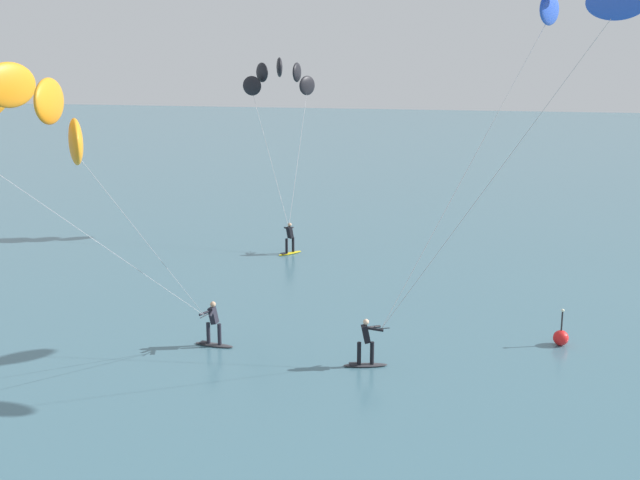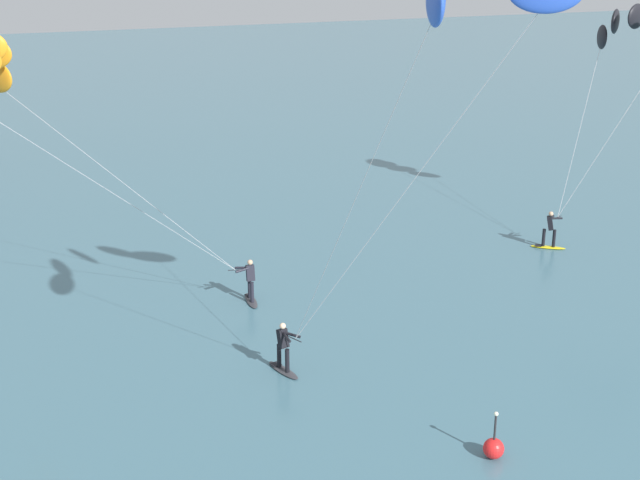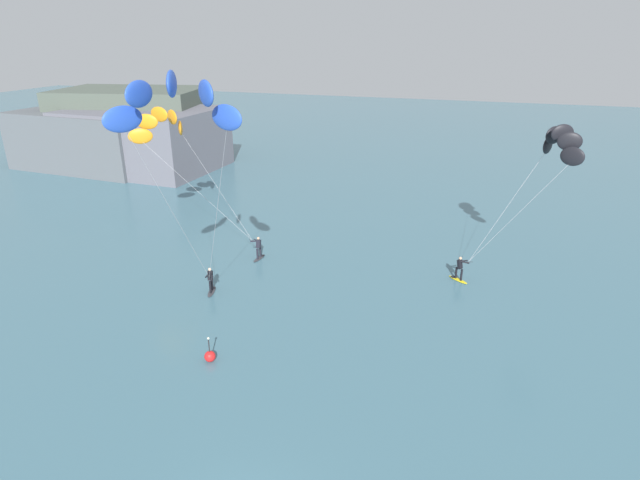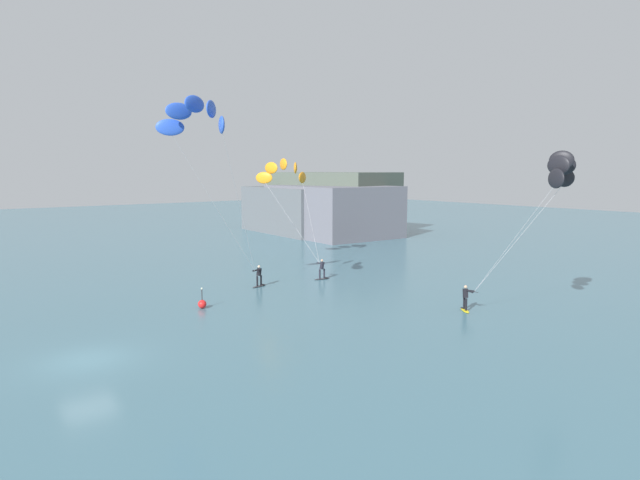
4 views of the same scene
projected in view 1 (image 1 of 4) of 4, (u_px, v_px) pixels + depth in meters
kitesurfer_mid_water at (280, 85)px, 45.35m from camera, size 6.93×4.64×10.14m
kitesurfer_far_out at (24, 126)px, 19.90m from camera, size 9.83×5.31×10.14m
marker_buoy at (561, 337)px, 29.06m from camera, size 0.56×0.56×1.38m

